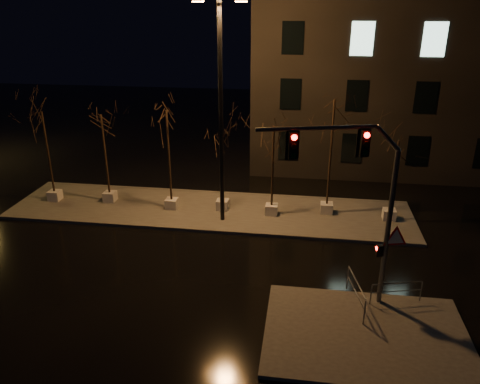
# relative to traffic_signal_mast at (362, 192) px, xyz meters

# --- Properties ---
(ground) EXTENTS (90.00, 90.00, 0.00)m
(ground) POSITION_rel_traffic_signal_mast_xyz_m (-7.07, 1.79, -4.70)
(ground) COLOR black
(ground) RESTS_ON ground
(median) EXTENTS (22.00, 5.00, 0.15)m
(median) POSITION_rel_traffic_signal_mast_xyz_m (-7.07, 7.79, -4.63)
(median) COLOR #47443F
(median) RESTS_ON ground
(sidewalk_corner) EXTENTS (7.00, 5.00, 0.15)m
(sidewalk_corner) POSITION_rel_traffic_signal_mast_xyz_m (0.43, -1.71, -4.63)
(sidewalk_corner) COLOR #47443F
(sidewalk_corner) RESTS_ON ground
(building) EXTENTS (25.00, 12.00, 15.00)m
(building) POSITION_rel_traffic_signal_mast_xyz_m (6.93, 19.79, 2.80)
(building) COLOR black
(building) RESTS_ON ground
(tree_0) EXTENTS (1.80, 1.80, 5.30)m
(tree_0) POSITION_rel_traffic_signal_mast_xyz_m (-16.17, 7.79, -0.53)
(tree_0) COLOR beige
(tree_0) RESTS_ON median
(tree_1) EXTENTS (1.80, 1.80, 5.17)m
(tree_1) POSITION_rel_traffic_signal_mast_xyz_m (-12.95, 8.08, -0.63)
(tree_1) COLOR beige
(tree_1) RESTS_ON median
(tree_2) EXTENTS (1.80, 1.80, 5.62)m
(tree_2) POSITION_rel_traffic_signal_mast_xyz_m (-9.16, 7.60, -0.28)
(tree_2) COLOR beige
(tree_2) RESTS_ON median
(tree_3) EXTENTS (1.80, 1.80, 4.56)m
(tree_3) POSITION_rel_traffic_signal_mast_xyz_m (-6.35, 7.87, -1.09)
(tree_3) COLOR beige
(tree_3) RESTS_ON median
(tree_4) EXTENTS (1.80, 1.80, 4.97)m
(tree_4) POSITION_rel_traffic_signal_mast_xyz_m (-3.62, 7.59, -0.78)
(tree_4) COLOR beige
(tree_4) RESTS_ON median
(tree_5) EXTENTS (1.80, 1.80, 6.33)m
(tree_5) POSITION_rel_traffic_signal_mast_xyz_m (-0.69, 8.21, 0.25)
(tree_5) COLOR beige
(tree_5) RESTS_ON median
(tree_6) EXTENTS (1.80, 1.80, 4.41)m
(tree_6) POSITION_rel_traffic_signal_mast_xyz_m (2.55, 7.86, -1.20)
(tree_6) COLOR beige
(tree_6) RESTS_ON median
(traffic_signal_mast) EXTENTS (5.52, 1.48, 6.93)m
(traffic_signal_mast) POSITION_rel_traffic_signal_mast_xyz_m (0.00, 0.00, 0.00)
(traffic_signal_mast) COLOR #515458
(traffic_signal_mast) RESTS_ON sidewalk_corner
(streetlight_main) EXTENTS (2.68, 1.11, 10.90)m
(streetlight_main) POSITION_rel_traffic_signal_mast_xyz_m (-6.11, 6.56, 1.74)
(streetlight_main) COLOR black
(streetlight_main) RESTS_ON median
(guard_rail_a) EXTENTS (1.96, 0.54, 0.87)m
(guard_rail_a) POSITION_rel_traffic_signal_mast_xyz_m (1.69, 0.29, -3.98)
(guard_rail_a) COLOR #515458
(guard_rail_a) RESTS_ON sidewalk_corner
(guard_rail_b) EXTENTS (0.49, 2.21, 1.07)m
(guard_rail_b) POSITION_rel_traffic_signal_mast_xyz_m (0.15, -0.14, -3.86)
(guard_rail_b) COLOR #515458
(guard_rail_b) RESTS_ON sidewalk_corner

